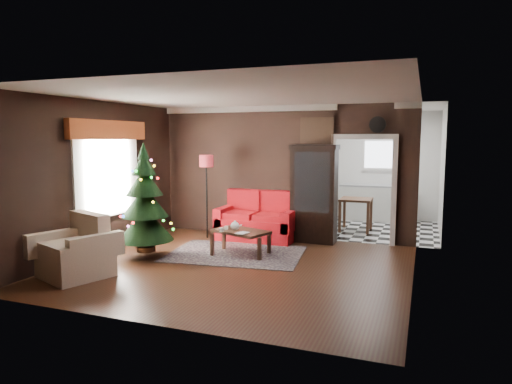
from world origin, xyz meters
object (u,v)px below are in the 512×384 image
at_px(teapot, 235,226).
at_px(wall_clock, 378,125).
at_px(curio_cabinet, 314,196).
at_px(loveseat, 257,216).
at_px(kitchen_table, 356,215).
at_px(floor_lamp, 207,199).
at_px(coffee_table, 241,242).
at_px(armchair, 75,247).
at_px(christmas_tree, 145,199).

height_order(teapot, wall_clock, wall_clock).
height_order(curio_cabinet, teapot, curio_cabinet).
height_order(loveseat, kitchen_table, loveseat).
bearing_deg(floor_lamp, curio_cabinet, 11.58).
bearing_deg(loveseat, teapot, -86.86).
relative_size(curio_cabinet, wall_clock, 5.94).
height_order(curio_cabinet, kitchen_table, curio_cabinet).
bearing_deg(floor_lamp, coffee_table, -41.14).
bearing_deg(kitchen_table, curio_cabinet, -114.44).
distance_m(curio_cabinet, floor_lamp, 2.26).
bearing_deg(kitchen_table, armchair, -124.81).
height_order(loveseat, armchair, loveseat).
height_order(armchair, teapot, armchair).
bearing_deg(curio_cabinet, wall_clock, 8.53).
distance_m(curio_cabinet, kitchen_table, 1.67).
relative_size(loveseat, floor_lamp, 0.91).
bearing_deg(teapot, curio_cabinet, 55.87).
bearing_deg(coffee_table, kitchen_table, 60.94).
relative_size(floor_lamp, kitchen_table, 2.50).
height_order(christmas_tree, wall_clock, wall_clock).
xyz_separation_m(curio_cabinet, kitchen_table, (0.65, 1.43, -0.57)).
relative_size(loveseat, coffee_table, 1.72).
distance_m(coffee_table, teapot, 0.33).
bearing_deg(coffee_table, floor_lamp, 138.86).
bearing_deg(teapot, coffee_table, 38.07).
relative_size(christmas_tree, armchair, 1.97).
relative_size(coffee_table, kitchen_table, 1.32).
distance_m(curio_cabinet, christmas_tree, 3.38).
xyz_separation_m(loveseat, wall_clock, (2.35, 0.40, 1.88)).
height_order(coffee_table, kitchen_table, kitchen_table).
bearing_deg(wall_clock, loveseat, -170.34).
relative_size(curio_cabinet, teapot, 10.32).
relative_size(teapot, wall_clock, 0.58).
bearing_deg(wall_clock, curio_cabinet, -171.47).
bearing_deg(floor_lamp, armchair, -101.62).
relative_size(wall_clock, kitchen_table, 0.43).
bearing_deg(loveseat, christmas_tree, -123.97).
height_order(curio_cabinet, wall_clock, wall_clock).
height_order(floor_lamp, christmas_tree, christmas_tree).
relative_size(coffee_table, teapot, 5.38).
relative_size(christmas_tree, wall_clock, 5.89).
xyz_separation_m(loveseat, armchair, (-1.71, -3.40, -0.04)).
bearing_deg(armchair, coffee_table, 68.90).
bearing_deg(coffee_table, armchair, -131.69).
xyz_separation_m(christmas_tree, teapot, (1.44, 0.67, -0.50)).
bearing_deg(loveseat, curio_cabinet, 10.83).
relative_size(floor_lamp, wall_clock, 5.86).
xyz_separation_m(christmas_tree, armchair, (-0.34, -1.37, -0.59)).
relative_size(christmas_tree, kitchen_table, 2.51).
distance_m(loveseat, christmas_tree, 2.51).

